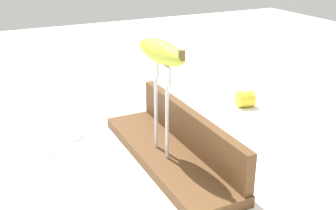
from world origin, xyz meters
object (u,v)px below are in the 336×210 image
banana_chunk_far (246,99)px  banana_raised_center (161,51)px  fork_stand_center (161,101)px  fork_fallen_near (65,145)px

banana_chunk_far → banana_raised_center: bearing=-63.0°
fork_stand_center → banana_chunk_far: size_ratio=3.49×
banana_raised_center → banana_chunk_far: (-0.17, 0.33, -0.21)m
fork_fallen_near → banana_raised_center: bearing=46.2°
banana_raised_center → fork_fallen_near: 0.32m
fork_fallen_near → banana_chunk_far: (-0.01, 0.49, 0.02)m
banana_raised_center → banana_chunk_far: 0.43m
fork_stand_center → fork_fallen_near: size_ratio=1.39×
banana_raised_center → fork_fallen_near: bearing=-133.8°
banana_raised_center → banana_chunk_far: bearing=117.0°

